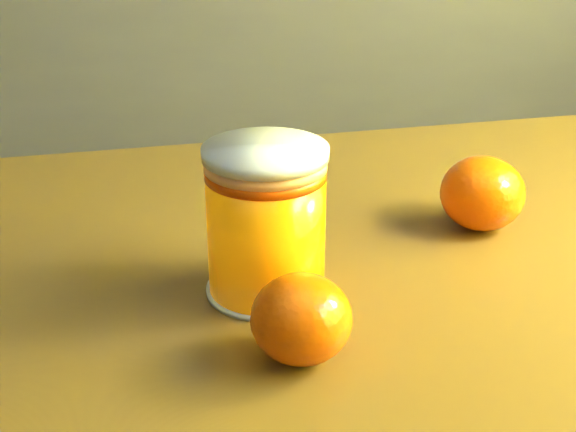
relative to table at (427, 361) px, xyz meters
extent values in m
cube|color=brown|center=(0.00, 0.00, 0.07)|extent=(1.02, 0.77, 0.04)
cylinder|color=orange|center=(-0.14, -0.02, 0.14)|extent=(0.09, 0.09, 0.10)
cylinder|color=#FFA968|center=(-0.14, -0.02, 0.19)|extent=(0.09, 0.09, 0.01)
cylinder|color=silver|center=(-0.14, -0.02, 0.20)|extent=(0.09, 0.09, 0.01)
ellipsoid|color=#DD5104|center=(-0.12, -0.11, 0.12)|extent=(0.08, 0.08, 0.06)
ellipsoid|color=#DD5104|center=(0.06, 0.07, 0.12)|extent=(0.08, 0.08, 0.06)
camera|label=1|loc=(-0.18, -0.54, 0.39)|focal=50.00mm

